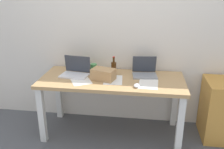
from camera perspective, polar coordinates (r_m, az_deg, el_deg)
name	(u,v)px	position (r m, az deg, el deg)	size (l,w,h in m)	color
ground_plane	(112,132)	(3.22, 0.00, -13.05)	(8.00, 8.00, 0.00)	#515459
back_wall	(117,24)	(3.13, 1.05, 11.65)	(5.20, 0.08, 2.60)	silver
desk	(112,86)	(2.92, 0.00, -2.77)	(1.68, 0.70, 0.73)	tan
laptop_left	(76,71)	(3.01, -8.41, 0.71)	(0.36, 0.27, 0.22)	silver
laptop_right	(145,72)	(2.99, 7.52, 0.67)	(0.31, 0.26, 0.22)	gray
beer_bottle	(113,68)	(2.99, 0.32, 1.60)	(0.06, 0.06, 0.22)	#47280F
computer_mouse	(137,85)	(2.66, 5.70, -2.53)	(0.06, 0.10, 0.03)	silver
cardboard_box	(103,74)	(2.83, -2.00, 0.03)	(0.26, 0.16, 0.13)	tan
coffee_mug	(94,68)	(3.12, -4.23, 1.60)	(0.08, 0.08, 0.10)	#4C9E56
paper_sheet_center	(113,80)	(2.84, 0.26, -1.24)	(0.21, 0.30, 0.00)	white
paper_sheet_front_right	(148,84)	(2.76, 8.36, -2.18)	(0.21, 0.30, 0.00)	white
paper_sheet_front_left	(81,80)	(2.85, -7.26, -1.34)	(0.21, 0.30, 0.00)	white
filing_cabinet	(220,110)	(3.24, 23.69, -7.45)	(0.40, 0.48, 0.72)	#C68938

